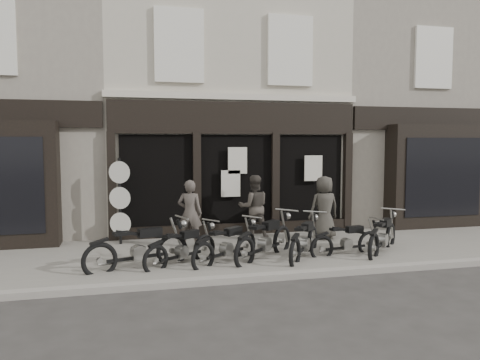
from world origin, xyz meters
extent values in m
plane|color=#2D2B28|center=(0.00, 0.00, 0.00)|extent=(90.00, 90.00, 0.00)
cube|color=slate|center=(0.00, 0.90, 0.06)|extent=(30.00, 4.20, 0.12)
cube|color=gray|center=(0.00, -1.25, 0.07)|extent=(30.00, 0.25, 0.13)
cube|color=#B1A898|center=(0.00, 6.00, 4.10)|extent=(7.20, 6.00, 8.20)
cube|color=black|center=(0.00, 2.92, 3.45)|extent=(7.10, 0.18, 0.90)
cube|color=black|center=(0.00, 2.98, 1.50)|extent=(6.50, 0.10, 2.95)
cube|color=black|center=(0.00, 2.91, 0.22)|extent=(7.10, 0.20, 0.44)
cube|color=beige|center=(0.00, 2.95, 4.05)|extent=(7.30, 0.22, 0.18)
cube|color=silver|center=(-1.60, 2.95, 5.40)|extent=(1.35, 0.12, 2.00)
cube|color=black|center=(-1.60, 2.98, 5.40)|extent=(1.05, 0.06, 1.70)
cube|color=silver|center=(1.60, 2.95, 5.40)|extent=(1.35, 0.12, 2.00)
cube|color=black|center=(1.60, 2.98, 5.40)|extent=(1.05, 0.06, 1.70)
cube|color=black|center=(-3.45, 2.90, 1.55)|extent=(0.22, 0.22, 3.00)
cube|color=black|center=(-1.15, 2.90, 1.55)|extent=(0.22, 0.22, 3.00)
cube|color=black|center=(1.15, 2.90, 1.55)|extent=(0.22, 0.22, 3.00)
cube|color=black|center=(3.45, 2.90, 1.55)|extent=(0.22, 0.22, 3.00)
cube|color=beige|center=(0.00, 2.80, 2.25)|extent=(0.55, 0.04, 0.75)
cube|color=beige|center=(2.30, 2.80, 2.00)|extent=(0.55, 0.04, 0.75)
cube|color=beige|center=(-0.20, 2.80, 1.60)|extent=(0.55, 0.04, 0.75)
cube|color=gray|center=(-6.35, 6.00, 4.10)|extent=(5.50, 6.00, 8.20)
cube|color=gray|center=(6.35, 6.00, 4.10)|extent=(5.50, 6.00, 8.20)
cube|color=black|center=(6.35, 2.65, 1.70)|extent=(3.20, 0.70, 3.20)
cube|color=black|center=(6.35, 2.30, 1.70)|extent=(2.60, 0.06, 2.40)
cube|color=black|center=(6.35, 2.95, 3.50)|extent=(5.40, 0.16, 0.70)
cube|color=silver|center=(6.35, 2.96, 5.40)|extent=(1.30, 0.10, 1.90)
cube|color=black|center=(6.35, 2.99, 5.40)|extent=(1.00, 0.06, 1.60)
torus|color=black|center=(-2.11, 0.19, 0.37)|extent=(0.74, 0.34, 0.75)
torus|color=black|center=(-3.62, -0.34, 0.37)|extent=(0.74, 0.34, 0.75)
cube|color=black|center=(-2.87, -0.08, 0.33)|extent=(1.26, 0.49, 0.07)
cube|color=#98958F|center=(-2.85, -0.07, 0.41)|extent=(0.32, 0.28, 0.29)
cube|color=black|center=(-2.60, 0.02, 0.83)|extent=(0.54, 0.35, 0.19)
cube|color=black|center=(-3.18, -0.19, 0.88)|extent=(0.39, 0.32, 0.07)
cylinder|color=#98958F|center=(-1.88, 0.27, 1.10)|extent=(0.25, 0.62, 0.04)
torus|color=black|center=(-1.36, 0.41, 0.32)|extent=(0.59, 0.44, 0.66)
torus|color=black|center=(-2.51, -0.39, 0.32)|extent=(0.59, 0.44, 0.66)
cube|color=black|center=(-1.93, 0.01, 0.28)|extent=(0.97, 0.69, 0.06)
cube|color=#98958F|center=(-1.92, 0.02, 0.36)|extent=(0.29, 0.27, 0.25)
cube|color=black|center=(-1.73, 0.15, 0.73)|extent=(0.46, 0.39, 0.16)
cube|color=black|center=(-2.17, -0.15, 0.77)|extent=(0.35, 0.32, 0.06)
cylinder|color=#98958F|center=(-1.18, 0.53, 0.96)|extent=(0.35, 0.48, 0.03)
torus|color=black|center=(-0.36, 0.42, 0.34)|extent=(0.60, 0.48, 0.68)
torus|color=black|center=(-1.52, -0.45, 0.34)|extent=(0.60, 0.48, 0.68)
cube|color=black|center=(-0.94, -0.01, 0.30)|extent=(0.98, 0.76, 0.06)
cube|color=#98958F|center=(-0.92, 0.00, 0.38)|extent=(0.30, 0.29, 0.26)
cube|color=black|center=(-0.73, 0.14, 0.76)|extent=(0.47, 0.41, 0.17)
cube|color=black|center=(-1.18, -0.19, 0.80)|extent=(0.36, 0.34, 0.06)
cylinder|color=#98958F|center=(-0.18, 0.55, 1.00)|extent=(0.38, 0.49, 0.04)
torus|color=black|center=(0.59, 0.62, 0.37)|extent=(0.63, 0.57, 0.75)
torus|color=black|center=(-0.61, -0.43, 0.37)|extent=(0.63, 0.57, 0.75)
cube|color=black|center=(-0.01, 0.09, 0.33)|extent=(1.02, 0.91, 0.07)
cube|color=#98958F|center=(0.01, 0.11, 0.41)|extent=(0.33, 0.32, 0.29)
cube|color=black|center=(0.20, 0.28, 0.83)|extent=(0.50, 0.48, 0.19)
cube|color=black|center=(-0.26, -0.12, 0.88)|extent=(0.39, 0.38, 0.07)
cylinder|color=#98958F|center=(0.77, 0.78, 1.10)|extent=(0.45, 0.51, 0.04)
torus|color=black|center=(1.37, 0.57, 0.35)|extent=(0.50, 0.62, 0.70)
torus|color=black|center=(0.47, -0.63, 0.35)|extent=(0.50, 0.62, 0.70)
cube|color=black|center=(0.92, -0.03, 0.31)|extent=(0.78, 1.02, 0.06)
cube|color=#98958F|center=(0.93, -0.01, 0.39)|extent=(0.30, 0.31, 0.27)
cube|color=black|center=(1.08, 0.19, 0.78)|extent=(0.43, 0.49, 0.18)
cube|color=black|center=(0.73, -0.28, 0.82)|extent=(0.35, 0.37, 0.06)
cylinder|color=#98958F|center=(1.51, 0.76, 1.03)|extent=(0.50, 0.39, 0.04)
torus|color=black|center=(2.63, 0.06, 0.31)|extent=(0.63, 0.18, 0.63)
torus|color=black|center=(1.31, -0.14, 0.31)|extent=(0.63, 0.18, 0.63)
cube|color=black|center=(1.97, -0.04, 0.27)|extent=(1.09, 0.21, 0.06)
cube|color=#98958F|center=(1.99, -0.04, 0.34)|extent=(0.24, 0.20, 0.24)
cube|color=black|center=(2.21, 0.00, 0.69)|extent=(0.44, 0.22, 0.16)
cube|color=black|center=(1.70, -0.08, 0.73)|extent=(0.30, 0.22, 0.06)
cylinder|color=#98958F|center=(2.83, 0.09, 0.92)|extent=(0.11, 0.53, 0.03)
torus|color=black|center=(3.49, 0.51, 0.35)|extent=(0.57, 0.57, 0.71)
torus|color=black|center=(2.41, -0.55, 0.35)|extent=(0.57, 0.57, 0.71)
cube|color=black|center=(2.95, -0.02, 0.31)|extent=(0.92, 0.91, 0.06)
cube|color=#98958F|center=(2.96, 0.00, 0.39)|extent=(0.31, 0.31, 0.27)
cube|color=black|center=(3.14, 0.17, 0.79)|extent=(0.47, 0.46, 0.18)
cube|color=black|center=(2.72, -0.24, 0.83)|extent=(0.37, 0.37, 0.06)
cylinder|color=#98958F|center=(3.65, 0.67, 1.04)|extent=(0.45, 0.46, 0.04)
imported|color=#453E38|center=(-1.52, 1.63, 0.97)|extent=(0.71, 0.57, 1.70)
imported|color=#3B3630|center=(0.31, 2.18, 1.00)|extent=(0.91, 0.74, 1.75)
imported|color=#36332D|center=(2.18, 1.71, 0.98)|extent=(0.88, 0.61, 1.73)
cylinder|color=black|center=(-3.24, 2.36, 0.03)|extent=(0.37, 0.37, 0.06)
cylinder|color=black|center=(-3.24, 2.36, 1.18)|extent=(0.07, 0.07, 2.35)
cylinder|color=black|center=(-3.24, 2.33, 1.99)|extent=(0.54, 0.26, 0.57)
cylinder|color=silver|center=(-3.24, 2.30, 1.99)|extent=(0.53, 0.23, 0.57)
cylinder|color=black|center=(-3.24, 2.33, 1.33)|extent=(0.54, 0.26, 0.57)
cylinder|color=silver|center=(-3.24, 2.30, 1.33)|extent=(0.53, 0.23, 0.57)
cylinder|color=black|center=(-3.24, 2.33, 0.66)|extent=(0.54, 0.26, 0.57)
cylinder|color=silver|center=(-3.24, 2.30, 0.66)|extent=(0.53, 0.23, 0.57)
camera|label=1|loc=(-3.06, -10.06, 2.77)|focal=35.00mm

